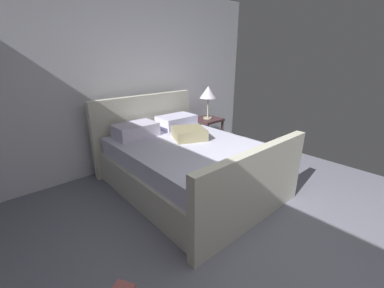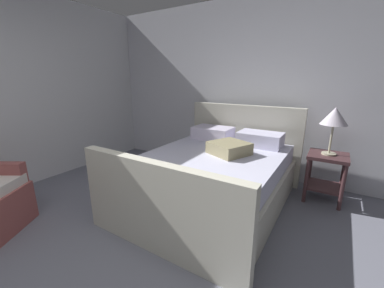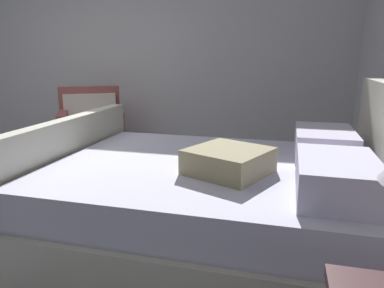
{
  "view_description": "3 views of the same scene",
  "coord_description": "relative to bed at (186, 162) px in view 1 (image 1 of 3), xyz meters",
  "views": [
    {
      "loc": [
        -1.8,
        -0.23,
        1.67
      ],
      "look_at": [
        -0.15,
        1.62,
        0.77
      ],
      "focal_mm": 22.93,
      "sensor_mm": 36.0,
      "label": 1
    },
    {
      "loc": [
        1.27,
        -0.41,
        1.49
      ],
      "look_at": [
        0.0,
        1.65,
        0.82
      ],
      "focal_mm": 22.15,
      "sensor_mm": 36.0,
      "label": 2
    },
    {
      "loc": [
        2.16,
        2.4,
        1.26
      ],
      "look_at": [
        0.17,
        1.88,
        0.76
      ],
      "focal_mm": 33.73,
      "sensor_mm": 36.0,
      "label": 3
    }
  ],
  "objects": [
    {
      "name": "bed",
      "position": [
        0.0,
        0.0,
        0.0
      ],
      "size": [
        1.7,
        2.15,
        1.11
      ],
      "color": "beige",
      "rests_on": "ground"
    },
    {
      "name": "wall_back",
      "position": [
        -0.09,
        1.24,
        0.97
      ],
      "size": [
        4.95,
        0.12,
        2.63
      ],
      "primitive_type": "cube",
      "color": "silver",
      "rests_on": "ground"
    },
    {
      "name": "table_lamp_right",
      "position": [
        1.16,
        0.77,
        0.7
      ],
      "size": [
        0.3,
        0.3,
        0.57
      ],
      "color": "#B7B293",
      "rests_on": "nightstand_right"
    },
    {
      "name": "nightstand_right",
      "position": [
        1.16,
        0.77,
        0.05
      ],
      "size": [
        0.44,
        0.44,
        0.6
      ],
      "color": "#452A2D",
      "rests_on": "ground"
    }
  ]
}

